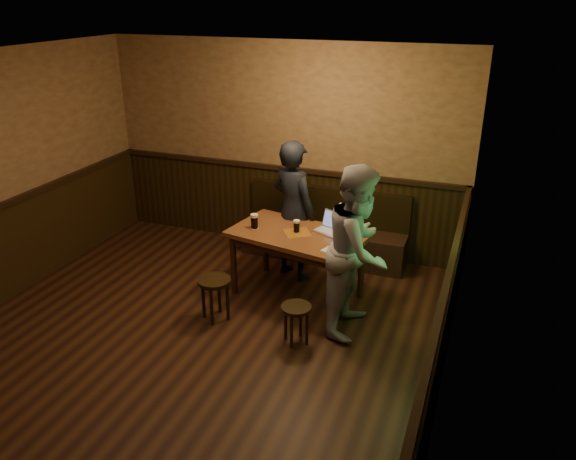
% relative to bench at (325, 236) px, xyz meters
% --- Properties ---
extents(room, '(5.04, 6.04, 2.84)m').
position_rel_bench_xyz_m(room, '(-0.69, -2.53, 0.89)').
color(room, black).
rests_on(room, ground).
extents(bench, '(2.20, 0.50, 0.95)m').
position_rel_bench_xyz_m(bench, '(0.00, 0.00, 0.00)').
color(bench, black).
rests_on(bench, ground).
extents(pub_table, '(1.64, 1.13, 0.81)m').
position_rel_bench_xyz_m(pub_table, '(0.00, -1.11, 0.39)').
color(pub_table, '#593219').
rests_on(pub_table, ground).
extents(stool_left, '(0.42, 0.42, 0.49)m').
position_rel_bench_xyz_m(stool_left, '(-0.66, -1.91, 0.08)').
color(stool_left, black).
rests_on(stool_left, ground).
extents(stool_right, '(0.33, 0.33, 0.42)m').
position_rel_bench_xyz_m(stool_right, '(0.32, -2.03, 0.03)').
color(stool_right, black).
rests_on(stool_right, ground).
extents(pint_left, '(0.11, 0.11, 0.18)m').
position_rel_bench_xyz_m(pint_left, '(-0.51, -1.15, 0.59)').
color(pint_left, maroon).
rests_on(pint_left, pub_table).
extents(pint_mid, '(0.10, 0.10, 0.15)m').
position_rel_bench_xyz_m(pint_mid, '(-0.02, -1.09, 0.57)').
color(pint_mid, maroon).
rests_on(pint_mid, pub_table).
extents(pint_right, '(0.12, 0.12, 0.18)m').
position_rel_bench_xyz_m(pint_right, '(0.51, -1.23, 0.59)').
color(pint_right, maroon).
rests_on(pint_right, pub_table).
extents(laptop, '(0.38, 0.35, 0.22)m').
position_rel_bench_xyz_m(laptop, '(0.34, -0.92, 0.56)').
color(laptop, silver).
rests_on(laptop, pub_table).
extents(menu, '(0.26, 0.21, 0.00)m').
position_rel_bench_xyz_m(menu, '(0.52, -1.43, 0.50)').
color(menu, silver).
rests_on(menu, pub_table).
extents(person_suit, '(0.76, 0.65, 1.76)m').
position_rel_bench_xyz_m(person_suit, '(-0.22, -0.64, 0.57)').
color(person_suit, black).
rests_on(person_suit, ground).
extents(person_grey, '(0.74, 0.92, 1.81)m').
position_rel_bench_xyz_m(person_grey, '(0.81, -1.51, 0.60)').
color(person_grey, gray).
rests_on(person_grey, ground).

